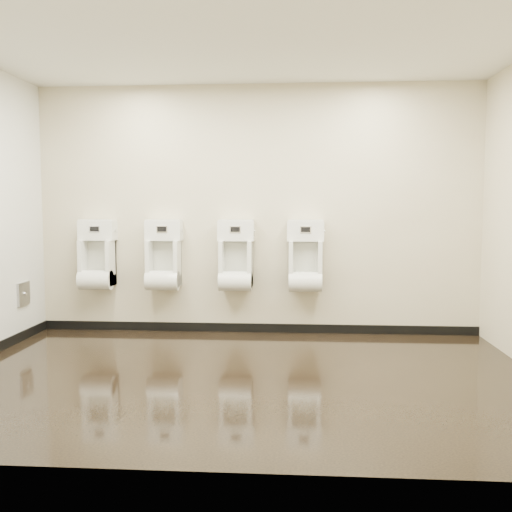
% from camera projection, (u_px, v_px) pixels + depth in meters
% --- Properties ---
extents(ground, '(5.00, 3.50, 0.00)m').
position_uv_depth(ground, '(242.00, 377.00, 4.82)').
color(ground, black).
rests_on(ground, ground).
extents(ceiling, '(5.00, 3.50, 0.00)m').
position_uv_depth(ceiling, '(241.00, 36.00, 4.58)').
color(ceiling, silver).
extents(back_wall, '(5.00, 0.02, 2.80)m').
position_uv_depth(back_wall, '(256.00, 210.00, 6.44)').
color(back_wall, beige).
rests_on(back_wall, ground).
extents(front_wall, '(5.00, 0.02, 2.80)m').
position_uv_depth(front_wall, '(210.00, 213.00, 2.96)').
color(front_wall, beige).
rests_on(front_wall, ground).
extents(skirting_back, '(5.00, 0.02, 0.10)m').
position_uv_depth(skirting_back, '(256.00, 328.00, 6.54)').
color(skirting_back, black).
rests_on(skirting_back, ground).
extents(access_panel, '(0.04, 0.25, 0.25)m').
position_uv_depth(access_panel, '(23.00, 294.00, 6.14)').
color(access_panel, '#9E9EA3').
rests_on(access_panel, left_wall).
extents(urinal_0, '(0.42, 0.31, 0.78)m').
position_uv_depth(urinal_0, '(97.00, 260.00, 6.48)').
color(urinal_0, silver).
rests_on(urinal_0, back_wall).
extents(urinal_1, '(0.42, 0.31, 0.78)m').
position_uv_depth(urinal_1, '(163.00, 260.00, 6.42)').
color(urinal_1, silver).
rests_on(urinal_1, back_wall).
extents(urinal_2, '(0.42, 0.31, 0.78)m').
position_uv_depth(urinal_2, '(236.00, 261.00, 6.36)').
color(urinal_2, silver).
rests_on(urinal_2, back_wall).
extents(urinal_3, '(0.42, 0.31, 0.78)m').
position_uv_depth(urinal_3, '(305.00, 261.00, 6.31)').
color(urinal_3, silver).
rests_on(urinal_3, back_wall).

